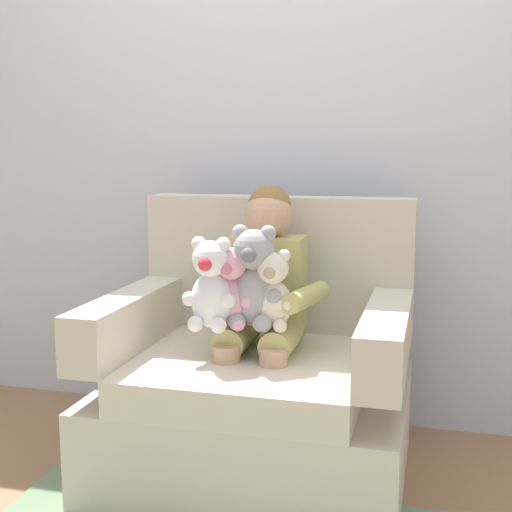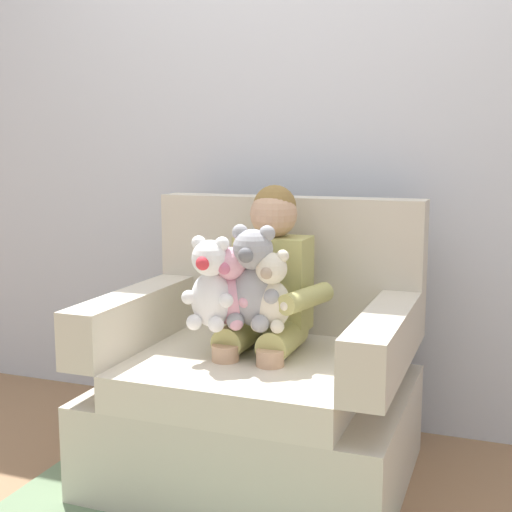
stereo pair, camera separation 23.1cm
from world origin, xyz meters
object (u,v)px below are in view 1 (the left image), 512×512
at_px(armchair, 258,387).
at_px(plush_white, 211,286).
at_px(plush_pink, 231,289).
at_px(plush_grey, 254,280).
at_px(seated_child, 264,290).
at_px(plush_cream, 273,292).

xyz_separation_m(armchair, plush_white, (-0.12, -0.17, 0.40)).
relative_size(plush_pink, plush_grey, 0.81).
distance_m(plush_grey, plush_white, 0.14).
xyz_separation_m(seated_child, plush_white, (-0.13, -0.19, 0.04)).
distance_m(seated_child, plush_grey, 0.15).
bearing_deg(plush_white, plush_pink, 49.98).
distance_m(plush_pink, plush_cream, 0.14).
xyz_separation_m(plush_pink, plush_grey, (0.08, 0.02, 0.03)).
bearing_deg(seated_child, plush_white, -121.60).
relative_size(plush_cream, plush_white, 0.87).
distance_m(plush_pink, plush_grey, 0.08).
height_order(armchair, seated_child, seated_child).
bearing_deg(armchair, plush_cream, -55.76).
bearing_deg(plush_cream, plush_white, -144.33).
relative_size(plush_grey, plush_white, 1.12).
relative_size(armchair, plush_cream, 3.86).
bearing_deg(plush_pink, armchair, 51.14).
xyz_separation_m(armchair, plush_grey, (0.01, -0.11, 0.41)).
distance_m(seated_child, plush_cream, 0.16).
bearing_deg(plush_white, plush_cream, 30.26).
bearing_deg(plush_white, plush_grey, 38.89).
height_order(plush_grey, plush_cream, plush_grey).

